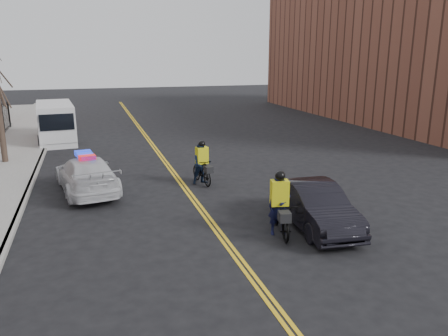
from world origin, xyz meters
The scene contains 11 objects.
ground centered at (0.00, 0.00, 0.00)m, with size 120.00×120.00×0.00m, color black.
center_line_left centered at (-0.08, 8.00, 0.01)m, with size 0.10×60.00×0.01m, color gold.
center_line_right centered at (0.08, 8.00, 0.01)m, with size 0.10×60.00×0.01m, color gold.
sidewalk centered at (-7.50, 8.00, 0.07)m, with size 3.00×60.00×0.15m, color gray.
curb centered at (-6.00, 8.00, 0.07)m, with size 0.20×60.00×0.15m, color gray.
building_across centered at (22.00, 18.00, 5.50)m, with size 12.00×30.00×11.00m, color brown.
police_cruiser centered at (-3.77, 4.22, 0.70)m, with size 2.73×5.07×1.56m.
dark_sedan centered at (3.03, -1.66, 0.69)m, with size 1.47×4.21×1.39m, color black.
cargo_van centered at (-5.48, 15.45, 1.15)m, with size 2.54×5.76×2.35m.
cyclist_near centered at (1.70, -1.88, 0.68)m, with size 1.09×2.10×1.97m.
cyclist_far centered at (0.84, 3.94, 0.72)m, with size 0.91×1.87×1.83m.
Camera 1 is at (-3.51, -13.10, 5.27)m, focal length 35.00 mm.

